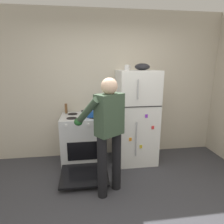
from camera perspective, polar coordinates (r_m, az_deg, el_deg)
kitchen_wall_back at (r=3.69m, az=-1.33°, el=7.63°), size 6.00×0.10×2.70m
refrigerator at (r=3.51m, az=7.18°, el=-1.48°), size 0.68×0.72×1.66m
stove_range at (r=3.51m, az=-8.36°, el=-8.35°), size 0.76×1.21×0.89m
person_cook at (r=2.53m, az=-1.37°, el=-4.40°), size 0.68×0.74×1.60m
red_pot at (r=3.32m, az=-5.91°, el=-0.23°), size 0.37×0.27×0.11m
coffee_mug at (r=3.39m, az=4.44°, el=13.07°), size 0.11×0.08×0.10m
pepper_mill at (r=3.57m, az=-13.47°, el=1.01°), size 0.05×0.05×0.18m
mixing_bowl at (r=3.41m, az=8.98°, el=13.12°), size 0.26×0.26×0.12m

